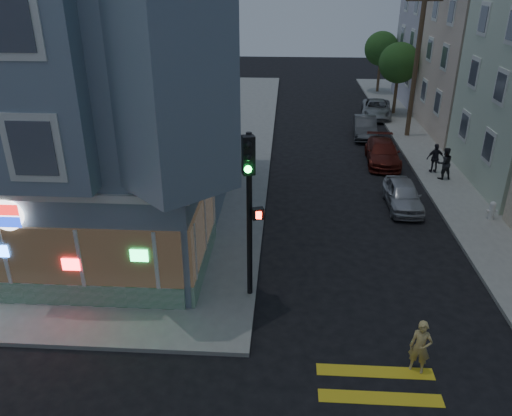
# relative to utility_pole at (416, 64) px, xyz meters

# --- Properties ---
(ground) EXTENTS (120.00, 120.00, 0.00)m
(ground) POSITION_rel_utility_pole_xyz_m (-12.00, -24.00, -4.80)
(ground) COLOR black
(ground) RESTS_ON ground
(sidewalk_nw) EXTENTS (33.00, 42.00, 0.15)m
(sidewalk_nw) POSITION_rel_utility_pole_xyz_m (-25.50, -1.00, -4.72)
(sidewalk_nw) COLOR gray
(sidewalk_nw) RESTS_ON ground
(corner_building) EXTENTS (14.60, 14.60, 11.40)m
(corner_building) POSITION_rel_utility_pole_xyz_m (-18.00, -13.02, 1.02)
(corner_building) COLOR slate
(corner_building) RESTS_ON sidewalk_nw
(row_house_d) EXTENTS (12.00, 8.60, 10.50)m
(row_house_d) POSITION_rel_utility_pole_xyz_m (7.50, 10.00, 0.60)
(row_house_d) COLOR #AFAABB
(row_house_d) RESTS_ON sidewalk_ne
(utility_pole) EXTENTS (2.20, 0.30, 9.00)m
(utility_pole) POSITION_rel_utility_pole_xyz_m (0.00, 0.00, 0.00)
(utility_pole) COLOR #4C3826
(utility_pole) RESTS_ON sidewalk_ne
(street_tree_near) EXTENTS (3.00, 3.00, 5.30)m
(street_tree_near) POSITION_rel_utility_pole_xyz_m (0.20, 6.00, -0.86)
(street_tree_near) COLOR #4C3826
(street_tree_near) RESTS_ON sidewalk_ne
(street_tree_far) EXTENTS (3.00, 3.00, 5.30)m
(street_tree_far) POSITION_rel_utility_pole_xyz_m (0.20, 14.00, -0.86)
(street_tree_far) COLOR #4C3826
(street_tree_far) RESTS_ON sidewalk_ne
(running_child) EXTENTS (0.69, 0.57, 1.60)m
(running_child) POSITION_rel_utility_pole_xyz_m (-4.34, -22.20, -3.99)
(running_child) COLOR tan
(running_child) RESTS_ON ground
(pedestrian_a) EXTENTS (0.93, 0.79, 1.70)m
(pedestrian_a) POSITION_rel_utility_pole_xyz_m (0.18, -7.93, -3.80)
(pedestrian_a) COLOR black
(pedestrian_a) RESTS_ON sidewalk_ne
(pedestrian_b) EXTENTS (0.98, 0.51, 1.60)m
(pedestrian_b) POSITION_rel_utility_pole_xyz_m (-0.03, -6.99, -3.85)
(pedestrian_b) COLOR #232129
(pedestrian_b) RESTS_ON sidewalk_ne
(parked_car_a) EXTENTS (1.52, 3.73, 1.27)m
(parked_car_a) POSITION_rel_utility_pole_xyz_m (-2.61, -11.39, -4.16)
(parked_car_a) COLOR #ACAFB4
(parked_car_a) RESTS_ON ground
(parked_car_b) EXTENTS (1.75, 4.19, 1.35)m
(parked_car_b) POSITION_rel_utility_pole_xyz_m (-2.85, -0.10, -4.12)
(parked_car_b) COLOR #3D4043
(parked_car_b) RESTS_ON ground
(parked_car_c) EXTENTS (2.06, 4.53, 1.29)m
(parked_car_c) POSITION_rel_utility_pole_xyz_m (-2.54, -5.30, -4.15)
(parked_car_c) COLOR #5C1C15
(parked_car_c) RESTS_ON ground
(parked_car_d) EXTENTS (2.74, 4.92, 1.30)m
(parked_car_d) POSITION_rel_utility_pole_xyz_m (-1.30, 5.10, -4.15)
(parked_car_d) COLOR #969BA0
(parked_car_d) RESTS_ON ground
(traffic_signal) EXTENTS (0.70, 0.63, 5.60)m
(traffic_signal) POSITION_rel_utility_pole_xyz_m (-9.18, -19.14, -0.86)
(traffic_signal) COLOR black
(traffic_signal) RESTS_ON sidewalk_nw
(fire_hydrant) EXTENTS (0.47, 0.27, 0.82)m
(fire_hydrant) POSITION_rel_utility_pole_xyz_m (1.00, -12.67, -4.22)
(fire_hydrant) COLOR white
(fire_hydrant) RESTS_ON sidewalk_ne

